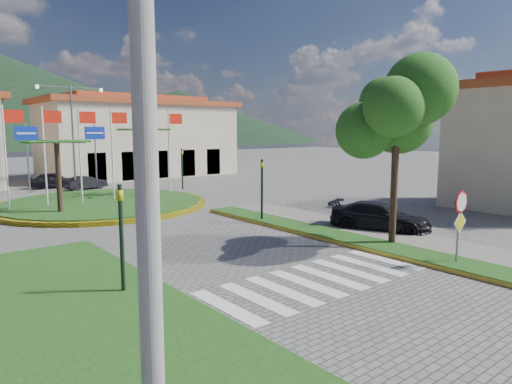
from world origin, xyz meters
TOP-DOWN VIEW (x-y plane):
  - ground at (0.00, 0.00)m, footprint 160.00×160.00m
  - sidewalk_right at (6.00, 2.00)m, footprint 4.00×28.00m
  - verge_right at (4.80, 2.00)m, footprint 1.60×28.00m
  - median_left at (-6.50, 6.00)m, footprint 5.00×14.00m
  - crosswalk at (0.00, 4.00)m, footprint 8.00×3.00m
  - roundabout_island at (0.00, 22.00)m, footprint 12.70×12.70m
  - stop_sign at (4.90, 1.96)m, footprint 0.80×0.11m
  - deciduous_tree at (5.50, 5.00)m, footprint 3.60×3.60m
  - utility_pole at (-7.50, 0.00)m, footprint 0.32×0.32m
  - traffic_light_left at (-5.20, 6.50)m, footprint 0.15×0.18m
  - traffic_light_right at (4.50, 12.00)m, footprint 0.15×0.18m
  - traffic_light_far at (8.00, 26.00)m, footprint 0.18×0.15m
  - direction_sign_west at (-2.00, 30.97)m, footprint 1.60×0.14m
  - direction_sign_east at (3.00, 30.97)m, footprint 1.60×0.14m
  - street_lamp_centre at (1.00, 30.00)m, footprint 4.80×0.16m
  - building_right at (10.00, 38.00)m, footprint 19.08×9.54m
  - hill_far_east at (70.00, 135.00)m, footprint 120.00×120.00m
  - car_dark_a at (0.27, 33.00)m, footprint 4.03×2.56m
  - car_dark_b at (2.00, 30.62)m, footprint 3.37×1.65m
  - car_side_right at (7.50, 7.02)m, footprint 3.48×4.94m

SIDE VIEW (x-z plane):
  - ground at x=0.00m, z-range 0.00..0.00m
  - crosswalk at x=0.00m, z-range 0.00..0.01m
  - sidewalk_right at x=6.00m, z-range 0.00..0.15m
  - verge_right at x=4.80m, z-range 0.00..0.18m
  - median_left at x=-6.50m, z-range 0.00..0.18m
  - roundabout_island at x=0.00m, z-range -2.83..3.17m
  - car_dark_b at x=2.00m, z-range 0.00..1.06m
  - car_dark_a at x=0.27m, z-range 0.00..1.28m
  - car_side_right at x=7.50m, z-range 0.00..1.33m
  - stop_sign at x=4.90m, z-range 0.47..3.12m
  - traffic_light_left at x=-5.20m, z-range 0.34..3.54m
  - traffic_light_right at x=4.50m, z-range 0.34..3.54m
  - traffic_light_far at x=8.00m, z-range 0.34..3.54m
  - direction_sign_west at x=-2.00m, z-range 0.93..6.13m
  - direction_sign_east at x=3.00m, z-range 0.93..6.13m
  - building_right at x=10.00m, z-range -0.12..7.93m
  - street_lamp_centre at x=1.00m, z-range 0.50..8.50m
  - utility_pole at x=-7.50m, z-range 0.00..9.00m
  - deciduous_tree at x=5.50m, z-range 1.78..8.58m
  - hill_far_east at x=70.00m, z-range 0.00..18.00m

